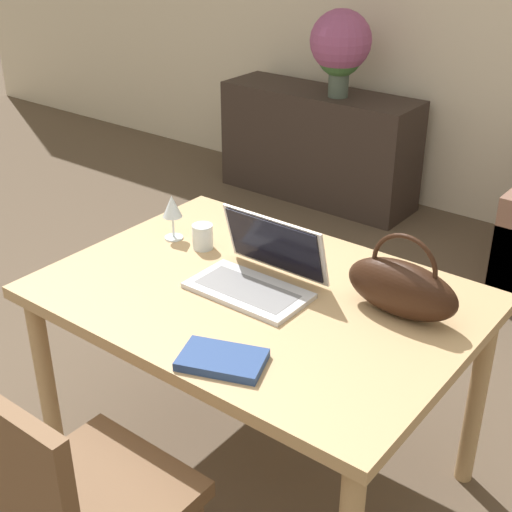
{
  "coord_description": "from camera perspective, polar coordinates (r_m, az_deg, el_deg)",
  "views": [
    {
      "loc": [
        1.28,
        -0.94,
        1.84
      ],
      "look_at": [
        0.11,
        0.57,
        0.85
      ],
      "focal_mm": 50.0,
      "sensor_mm": 36.0,
      "label": 1
    }
  ],
  "objects": [
    {
      "name": "book",
      "position": [
        1.88,
        -2.72,
        -8.29
      ],
      "size": [
        0.26,
        0.21,
        0.02
      ],
      "rotation": [
        0.0,
        0.0,
        0.36
      ],
      "color": "navy",
      "rests_on": "dining_table"
    },
    {
      "name": "sideboard",
      "position": [
        4.69,
        4.99,
        8.82
      ],
      "size": [
        1.3,
        0.4,
        0.71
      ],
      "color": "#332823",
      "rests_on": "ground_plane"
    },
    {
      "name": "flower_vase",
      "position": [
        4.4,
        6.77,
        16.34
      ],
      "size": [
        0.37,
        0.37,
        0.51
      ],
      "color": "#47564C",
      "rests_on": "sideboard"
    },
    {
      "name": "dining_table",
      "position": [
        2.25,
        0.2,
        -4.64
      ],
      "size": [
        1.31,
        0.94,
        0.73
      ],
      "color": "tan",
      "rests_on": "ground_plane"
    },
    {
      "name": "wine_glass",
      "position": [
        2.5,
        -6.73,
        3.8
      ],
      "size": [
        0.07,
        0.07,
        0.16
      ],
      "color": "silver",
      "rests_on": "dining_table"
    },
    {
      "name": "laptop",
      "position": [
        2.21,
        0.38,
        -1.02
      ],
      "size": [
        0.37,
        0.27,
        0.21
      ],
      "color": "silver",
      "rests_on": "dining_table"
    },
    {
      "name": "drinking_glass",
      "position": [
        2.45,
        -4.29,
        1.56
      ],
      "size": [
        0.07,
        0.07,
        0.09
      ],
      "color": "silver",
      "rests_on": "dining_table"
    },
    {
      "name": "chair",
      "position": [
        1.89,
        -14.86,
        -18.41
      ],
      "size": [
        0.44,
        0.44,
        0.9
      ],
      "rotation": [
        0.0,
        0.0,
        -0.0
      ],
      "color": "brown",
      "rests_on": "ground_plane"
    },
    {
      "name": "handbag",
      "position": [
        2.09,
        11.58,
        -2.47
      ],
      "size": [
        0.35,
        0.12,
        0.26
      ],
      "color": "black",
      "rests_on": "dining_table"
    }
  ]
}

